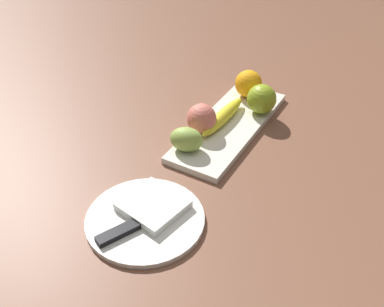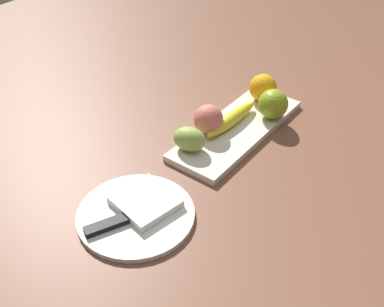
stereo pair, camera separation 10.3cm
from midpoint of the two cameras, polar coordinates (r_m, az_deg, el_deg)
name	(u,v)px [view 1 (the left image)]	position (r m, az deg, el deg)	size (l,w,h in m)	color
ground_plane	(228,121)	(1.21, 2.02, 3.89)	(2.40, 2.40, 0.00)	brown
fruit_tray	(229,126)	(1.18, 2.00, 3.21)	(0.40, 0.14, 0.02)	silver
apple	(262,99)	(1.21, 6.01, 6.50)	(0.08, 0.08, 0.08)	olive
banana	(222,116)	(1.17, 1.10, 4.46)	(0.19, 0.03, 0.03)	yellow
orange_near_apple	(247,83)	(1.27, 4.37, 8.40)	(0.07, 0.07, 0.07)	orange
peach	(202,118)	(1.13, -1.44, 4.19)	(0.07, 0.07, 0.07)	#D46D5E
grape_bunch	(186,139)	(1.07, -3.42, 1.61)	(0.08, 0.06, 0.06)	#93B24C
dinner_plate	(145,220)	(0.95, -8.83, -8.05)	(0.24, 0.24, 0.01)	white
folded_napkin	(153,205)	(0.95, -7.84, -6.38)	(0.11, 0.12, 0.02)	white
knife	(127,229)	(0.92, -11.15, -9.15)	(0.17, 0.10, 0.01)	silver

